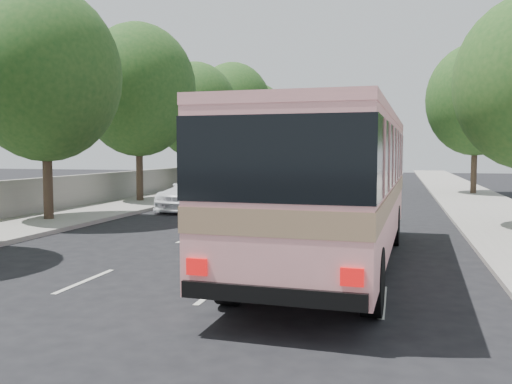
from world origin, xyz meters
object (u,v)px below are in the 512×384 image
(pink_bus, at_px, (334,173))
(tour_coach_front, at_px, (268,159))
(pink_taxi, at_px, (244,204))
(white_pickup, at_px, (202,191))
(tour_coach_rear, at_px, (293,157))

(pink_bus, bearing_deg, tour_coach_front, 109.11)
(pink_taxi, xyz_separation_m, white_pickup, (-3.41, 4.64, 0.07))
(white_pickup, bearing_deg, pink_bus, -48.90)
(tour_coach_front, bearing_deg, pink_taxi, -72.41)
(pink_bus, distance_m, tour_coach_front, 25.61)
(pink_bus, relative_size, white_pickup, 1.95)
(white_pickup, height_order, tour_coach_rear, tour_coach_rear)
(pink_bus, xyz_separation_m, pink_taxi, (-4.05, 6.47, -1.46))
(tour_coach_front, bearing_deg, pink_bus, -66.19)
(pink_taxi, distance_m, tour_coach_front, 18.41)
(pink_taxi, height_order, tour_coach_front, tour_coach_front)
(pink_bus, bearing_deg, tour_coach_rear, 104.48)
(pink_taxi, bearing_deg, tour_coach_front, 95.04)
(pink_bus, bearing_deg, pink_taxi, 124.22)
(pink_bus, distance_m, white_pickup, 13.45)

